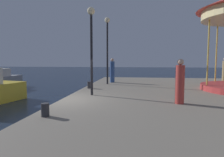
{
  "coord_description": "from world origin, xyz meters",
  "views": [
    {
      "loc": [
        3.26,
        -8.32,
        2.5
      ],
      "look_at": [
        1.49,
        5.42,
        1.21
      ],
      "focal_mm": 32.32,
      "sensor_mm": 36.0,
      "label": 1
    }
  ],
  "objects": [
    {
      "name": "lamp_post_mid_promenade",
      "position": [
        1.06,
        1.11,
        3.65
      ],
      "size": [
        0.36,
        0.36,
        4.14
      ],
      "color": "black",
      "rests_on": "quay_dock"
    },
    {
      "name": "person_near_carousel",
      "position": [
        4.88,
        -0.34,
        1.61
      ],
      "size": [
        0.34,
        0.34,
        1.73
      ],
      "color": "#B23833",
      "rests_on": "quay_dock"
    },
    {
      "name": "lamp_post_far_end",
      "position": [
        1.15,
        5.57,
        3.9
      ],
      "size": [
        0.36,
        0.36,
        4.58
      ],
      "color": "black",
      "rests_on": "quay_dock"
    },
    {
      "name": "bollard_center",
      "position": [
        0.52,
        -2.7,
        1.0
      ],
      "size": [
        0.24,
        0.24,
        0.4
      ],
      "primitive_type": "cylinder",
      "color": "#2D2D33",
      "rests_on": "quay_dock"
    },
    {
      "name": "bollard_south",
      "position": [
        0.4,
        3.31,
        1.0
      ],
      "size": [
        0.24,
        0.24,
        0.4
      ],
      "primitive_type": "cylinder",
      "color": "#2D2D33",
      "rests_on": "quay_dock"
    },
    {
      "name": "ground_plane",
      "position": [
        0.0,
        0.0,
        0.0
      ],
      "size": [
        120.0,
        120.0,
        0.0
      ],
      "primitive_type": "plane",
      "color": "#162338"
    },
    {
      "name": "person_far_corner",
      "position": [
        1.35,
        6.66,
        1.65
      ],
      "size": [
        0.34,
        0.34,
        1.81
      ],
      "color": "#2D4C8C",
      "rests_on": "quay_dock"
    }
  ]
}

